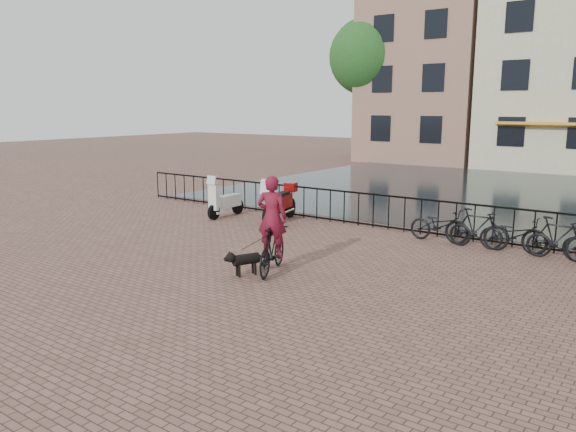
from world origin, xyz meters
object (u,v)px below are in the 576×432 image
Objects in this scene: dog at (246,262)px; scooter at (226,195)px; cyclist at (272,230)px; motorcycle at (280,198)px.

dog is 6.63m from scooter.
dog is (-0.33, -0.48, -0.66)m from cyclist.
dog is at bearing -46.69° from scooter.
scooter reaches higher than dog.
cyclist is at bearing -66.44° from motorcycle.
motorcycle reaches higher than scooter.
dog is 0.41× the size of motorcycle.
motorcycle is (-3.15, 4.48, -0.20)m from cyclist.
dog is 5.72m from motorcycle.
scooter is at bearing -59.66° from cyclist.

